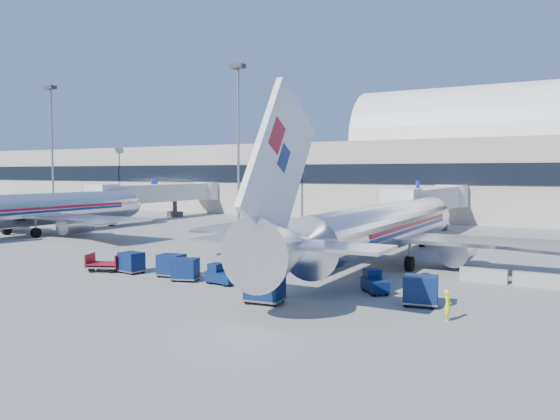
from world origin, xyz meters
The scene contains 20 objects.
ground centered at (0.00, 0.00, 0.00)m, with size 260.00×260.00×0.00m, color gray.
terminal centered at (-13.60, 55.96, 7.52)m, with size 170.00×28.15×21.00m.
airliner_main centered at (10.00, 4.51, 2.93)m, with size 32.00×37.26×12.07m.
airliner_mid centered at (-32.00, 4.51, 2.93)m, with size 32.00×37.26×12.07m.
jetbridge_near centered at (7.60, 30.81, 3.93)m, with size 4.40×27.50×6.25m.
jetbridge_mid centered at (-34.40, 30.81, 3.93)m, with size 4.40×27.50×6.25m.
mast_far_west centered at (-60.00, 30.00, 14.79)m, with size 2.00×1.20×22.60m.
mast_west centered at (-20.00, 30.00, 14.79)m, with size 2.00×1.20×22.60m.
barrier_near centered at (18.00, 2.00, 0.45)m, with size 3.00×0.55×0.90m, color #9E9E96.
barrier_mid centered at (21.30, 2.00, 0.45)m, with size 3.00×0.55×0.90m, color #9E9E96.
tug_lead centered at (3.18, -7.13, 0.61)m, with size 2.16×1.25×1.34m.
tug_right centered at (12.77, -4.63, 0.63)m, with size 2.18×2.28×1.37m.
tug_left centered at (1.64, -1.23, 0.72)m, with size 1.89×2.69×1.59m.
cart_train_a centered at (0.51, -7.41, 0.81)m, with size 2.04×1.78×1.52m.
cart_train_b centered at (-1.24, -6.76, 0.84)m, with size 1.96×1.60×1.58m.
cart_train_c centered at (-4.70, -7.06, 0.81)m, with size 1.89×1.55×1.51m.
cart_solo_near centered at (8.34, -10.16, 0.97)m, with size 2.23×1.79×1.82m.
cart_solo_far centered at (16.07, -6.54, 0.89)m, with size 2.10×1.74×1.66m.
cart_open_red centered at (-6.88, -7.49, 0.46)m, with size 2.83×2.46×0.64m.
ramp_worker centered at (18.00, -8.89, 0.78)m, with size 0.57×0.37×1.55m, color #C9D616.
Camera 1 is at (23.65, -35.82, 7.29)m, focal length 35.00 mm.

